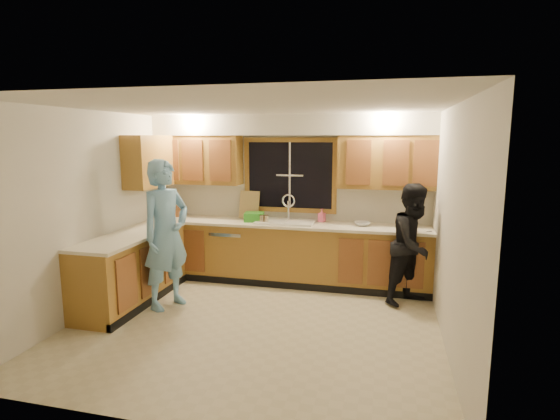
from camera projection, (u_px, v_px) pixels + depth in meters
The scene contains 26 objects.
floor at pixel (254, 325), 5.10m from camera, with size 4.20×4.20×0.00m, color beige.
ceiling at pixel (252, 106), 4.70m from camera, with size 4.20×4.20×0.00m, color silver.
wall_back at pixel (290, 198), 6.72m from camera, with size 4.20×4.20×0.00m, color beige.
wall_left at pixel (91, 213), 5.40m from camera, with size 3.80×3.80×0.00m, color beige.
wall_right at pixel (452, 229), 4.41m from camera, with size 3.80×3.80×0.00m, color beige.
base_cabinets_back at pixel (285, 254), 6.57m from camera, with size 4.20×0.60×0.88m, color #A5752F.
base_cabinets_left at pixel (132, 269), 5.79m from camera, with size 0.60×1.90×0.88m, color #A5752F.
countertop_back at pixel (285, 224), 6.48m from camera, with size 4.20×0.63×0.04m, color #F2E8CC.
countertop_left at pixel (131, 235), 5.71m from camera, with size 0.63×1.90×0.04m, color #F2E8CC.
upper_cabinets_left at pixel (199, 160), 6.81m from camera, with size 1.35×0.33×0.75m, color #A5752F.
upper_cabinets_right at pixel (386, 162), 6.13m from camera, with size 1.35×0.33×0.75m, color #A5752F.
upper_cabinets_return at pixel (149, 161), 6.34m from camera, with size 0.33×0.90×0.75m, color #A5752F.
soffit at pixel (288, 125), 6.37m from camera, with size 4.20×0.35×0.30m, color silver.
window_frame at pixel (290, 175), 6.66m from camera, with size 1.44×0.03×1.14m.
sink at pixel (286, 226), 6.50m from camera, with size 0.86×0.52×0.57m.
dishwasher at pixel (232, 252), 6.76m from camera, with size 0.60×0.56×0.82m, color white.
stove at pixel (105, 282), 5.24m from camera, with size 0.58×0.75×0.90m, color white.
man at pixel (166, 234), 5.54m from camera, with size 0.69×0.46×1.90m, color #73AEDA.
woman at pixel (414, 244), 5.67m from camera, with size 0.77×0.60×1.59m, color black.
knife_block at pixel (179, 211), 6.95m from camera, with size 0.11×0.09×0.19m, color brown.
cutting_board at pixel (249, 205), 6.81m from camera, with size 0.32×0.02×0.43m, color tan.
dish_crate at pixel (254, 217), 6.59m from camera, with size 0.28×0.26×0.13m, color #2E8E24.
soap_bottle at pixel (322, 215), 6.54m from camera, with size 0.09×0.09×0.19m, color #F75D88.
bowl at pixel (362, 224), 6.25m from camera, with size 0.23×0.23×0.06m, color silver.
can_left at pixel (266, 219), 6.41m from camera, with size 0.07×0.07×0.12m, color beige.
can_right at pixel (262, 219), 6.41m from camera, with size 0.07×0.07×0.12m, color beige.
Camera 1 is at (1.44, -4.61, 2.16)m, focal length 28.00 mm.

